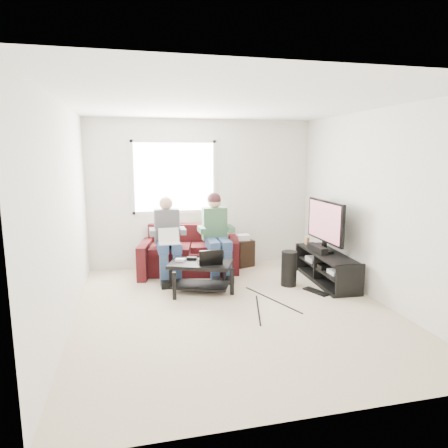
# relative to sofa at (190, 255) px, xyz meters

# --- Properties ---
(floor) EXTENTS (4.50, 4.50, 0.00)m
(floor) POSITION_rel_sofa_xyz_m (0.30, -1.81, -0.30)
(floor) COLOR beige
(floor) RESTS_ON ground
(ceiling) EXTENTS (4.50, 4.50, 0.00)m
(ceiling) POSITION_rel_sofa_xyz_m (0.30, -1.81, 2.30)
(ceiling) COLOR white
(ceiling) RESTS_ON wall_back
(wall_back) EXTENTS (4.50, 0.00, 4.50)m
(wall_back) POSITION_rel_sofa_xyz_m (0.30, 0.44, 1.00)
(wall_back) COLOR silver
(wall_back) RESTS_ON floor
(wall_front) EXTENTS (4.50, 0.00, 4.50)m
(wall_front) POSITION_rel_sofa_xyz_m (0.30, -4.06, 1.00)
(wall_front) COLOR silver
(wall_front) RESTS_ON floor
(wall_left) EXTENTS (0.00, 4.50, 4.50)m
(wall_left) POSITION_rel_sofa_xyz_m (-1.70, -1.81, 1.00)
(wall_left) COLOR silver
(wall_left) RESTS_ON floor
(wall_right) EXTENTS (0.00, 4.50, 4.50)m
(wall_right) POSITION_rel_sofa_xyz_m (2.30, -1.81, 1.00)
(wall_right) COLOR silver
(wall_right) RESTS_ON floor
(window) EXTENTS (1.48, 0.04, 1.28)m
(window) POSITION_rel_sofa_xyz_m (-0.20, 0.42, 1.30)
(window) COLOR white
(window) RESTS_ON wall_back
(sofa) EXTENTS (1.84, 1.06, 0.79)m
(sofa) POSITION_rel_sofa_xyz_m (0.00, 0.00, 0.00)
(sofa) COLOR #401010
(sofa) RESTS_ON floor
(person_left) EXTENTS (0.40, 0.70, 1.32)m
(person_left) POSITION_rel_sofa_xyz_m (-0.40, -0.28, 0.42)
(person_left) COLOR #30496B
(person_left) RESTS_ON sofa
(person_right) EXTENTS (0.40, 0.71, 1.36)m
(person_right) POSITION_rel_sofa_xyz_m (0.40, -0.26, 0.48)
(person_right) COLOR #30496B
(person_right) RESTS_ON sofa
(laptop_silver) EXTENTS (0.38, 0.32, 0.24)m
(laptop_silver) POSITION_rel_sofa_xyz_m (-0.40, -0.53, 0.39)
(laptop_silver) COLOR silver
(laptop_silver) RESTS_ON person_left
(coffee_table) EXTENTS (1.02, 0.84, 0.44)m
(coffee_table) POSITION_rel_sofa_xyz_m (-0.00, -1.05, 0.03)
(coffee_table) COLOR black
(coffee_table) RESTS_ON floor
(laptop_black) EXTENTS (0.40, 0.34, 0.24)m
(laptop_black) POSITION_rel_sofa_xyz_m (0.12, -1.13, 0.27)
(laptop_black) COLOR black
(laptop_black) RESTS_ON coffee_table
(controller_a) EXTENTS (0.16, 0.14, 0.04)m
(controller_a) POSITION_rel_sofa_xyz_m (-0.28, -0.93, 0.17)
(controller_a) COLOR silver
(controller_a) RESTS_ON coffee_table
(controller_b) EXTENTS (0.16, 0.13, 0.04)m
(controller_b) POSITION_rel_sofa_xyz_m (-0.10, -0.87, 0.17)
(controller_b) COLOR black
(controller_b) RESTS_ON coffee_table
(controller_c) EXTENTS (0.16, 0.12, 0.04)m
(controller_c) POSITION_rel_sofa_xyz_m (0.30, -0.90, 0.17)
(controller_c) COLOR gray
(controller_c) RESTS_ON coffee_table
(tv_stand) EXTENTS (0.50, 1.45, 0.48)m
(tv_stand) POSITION_rel_sofa_xyz_m (2.00, -1.07, -0.08)
(tv_stand) COLOR black
(tv_stand) RESTS_ON floor
(tv) EXTENTS (0.12, 1.10, 0.81)m
(tv) POSITION_rel_sofa_xyz_m (2.00, -0.97, 0.64)
(tv) COLOR black
(tv) RESTS_ON tv_stand
(soundbar) EXTENTS (0.12, 0.50, 0.10)m
(soundbar) POSITION_rel_sofa_xyz_m (1.88, -0.97, 0.23)
(soundbar) COLOR black
(soundbar) RESTS_ON tv_stand
(drink_cup) EXTENTS (0.08, 0.08, 0.12)m
(drink_cup) POSITION_rel_sofa_xyz_m (1.95, -0.44, 0.24)
(drink_cup) COLOR #B27E4C
(drink_cup) RESTS_ON tv_stand
(console_white) EXTENTS (0.30, 0.22, 0.06)m
(console_white) POSITION_rel_sofa_xyz_m (2.00, -1.47, -0.01)
(console_white) COLOR silver
(console_white) RESTS_ON tv_stand
(console_grey) EXTENTS (0.34, 0.26, 0.08)m
(console_grey) POSITION_rel_sofa_xyz_m (2.00, -0.77, -0.00)
(console_grey) COLOR gray
(console_grey) RESTS_ON tv_stand
(console_black) EXTENTS (0.38, 0.30, 0.07)m
(console_black) POSITION_rel_sofa_xyz_m (2.00, -1.12, -0.01)
(console_black) COLOR black
(console_black) RESTS_ON tv_stand
(subwoofer) EXTENTS (0.24, 0.24, 0.54)m
(subwoofer) POSITION_rel_sofa_xyz_m (1.36, -1.09, -0.03)
(subwoofer) COLOR black
(subwoofer) RESTS_ON floor
(keyboard_floor) EXTENTS (0.28, 0.43, 0.02)m
(keyboard_floor) POSITION_rel_sofa_xyz_m (1.64, -1.47, -0.29)
(keyboard_floor) COLOR black
(keyboard_floor) RESTS_ON floor
(end_table) EXTENTS (0.32, 0.32, 0.57)m
(end_table) POSITION_rel_sofa_xyz_m (0.97, 0.13, -0.04)
(end_table) COLOR black
(end_table) RESTS_ON floor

